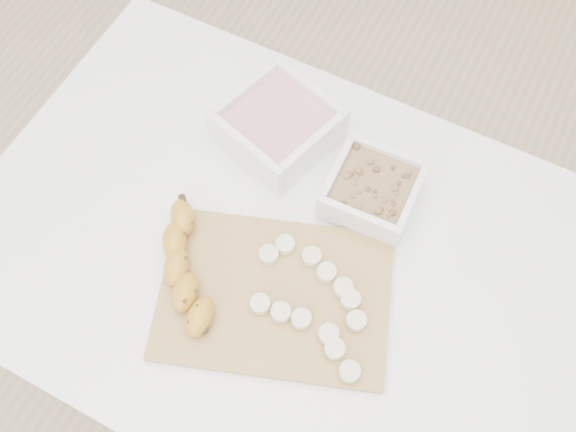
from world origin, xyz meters
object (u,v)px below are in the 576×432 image
at_px(table, 280,271).
at_px(banana, 187,269).
at_px(bowl_granola, 372,191).
at_px(cutting_board, 275,295).
at_px(bowl_yogurt, 278,126).

relative_size(table, banana, 4.61).
bearing_deg(bowl_granola, banana, -127.44).
bearing_deg(cutting_board, banana, -166.38).
relative_size(table, cutting_board, 2.89).
bearing_deg(bowl_granola, cutting_board, -105.39).
bearing_deg(cutting_board, bowl_granola, 74.61).
relative_size(table, bowl_yogurt, 4.81).
height_order(bowl_yogurt, cutting_board, bowl_yogurt).
distance_m(cutting_board, banana, 0.14).
bearing_deg(banana, bowl_granola, 23.71).
bearing_deg(cutting_board, table, 112.94).
relative_size(bowl_granola, banana, 0.66).
height_order(table, banana, banana).
bearing_deg(table, bowl_yogurt, 118.11).
bearing_deg(table, banana, -133.04).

